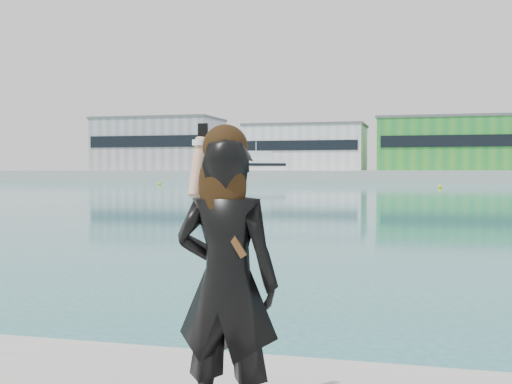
# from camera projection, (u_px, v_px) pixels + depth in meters

# --- Properties ---
(far_quay) EXTENTS (320.00, 40.00, 2.00)m
(far_quay) POSITION_uv_depth(u_px,v_px,m) (415.00, 175.00, 130.24)
(far_quay) COLOR #9E9E99
(far_quay) RESTS_ON ground
(warehouse_grey_left) EXTENTS (26.52, 16.36, 11.50)m
(warehouse_grey_left) POSITION_uv_depth(u_px,v_px,m) (159.00, 144.00, 141.84)
(warehouse_grey_left) COLOR gray
(warehouse_grey_left) RESTS_ON far_quay
(warehouse_white) EXTENTS (24.48, 15.35, 9.50)m
(warehouse_white) POSITION_uv_depth(u_px,v_px,m) (306.00, 148.00, 133.60)
(warehouse_white) COLOR silver
(warehouse_white) RESTS_ON far_quay
(warehouse_green) EXTENTS (30.60, 16.36, 10.50)m
(warehouse_green) POSITION_uv_depth(u_px,v_px,m) (457.00, 144.00, 126.05)
(warehouse_green) COLOR #228B33
(warehouse_green) RESTS_ON far_quay
(flagpole_left) EXTENTS (1.28, 0.16, 8.00)m
(flagpole_left) POSITION_uv_depth(u_px,v_px,m) (223.00, 148.00, 130.84)
(flagpole_left) COLOR silver
(flagpole_left) RESTS_ON far_quay
(motor_yacht) EXTENTS (16.48, 10.78, 7.50)m
(motor_yacht) POSITION_uv_depth(u_px,v_px,m) (263.00, 170.00, 122.71)
(motor_yacht) COLOR white
(motor_yacht) RESTS_ON ground
(buoy_near) EXTENTS (0.50, 0.50, 0.50)m
(buoy_near) POSITION_uv_depth(u_px,v_px,m) (440.00, 188.00, 77.52)
(buoy_near) COLOR yellow
(buoy_near) RESTS_ON ground
(buoy_far) EXTENTS (0.50, 0.50, 0.50)m
(buoy_far) POSITION_uv_depth(u_px,v_px,m) (160.00, 185.00, 94.05)
(buoy_far) COLOR yellow
(buoy_far) RESTS_ON ground
(woman) EXTENTS (0.66, 0.44, 1.86)m
(woman) POSITION_uv_depth(u_px,v_px,m) (226.00, 274.00, 3.83)
(woman) COLOR black
(woman) RESTS_ON near_quay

